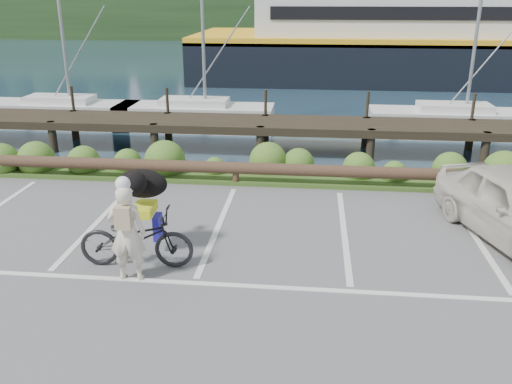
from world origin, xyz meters
TOP-DOWN VIEW (x-y plane):
  - ground at (0.00, 0.00)m, footprint 72.00×72.00m
  - harbor_backdrop at (0.39, 78.47)m, footprint 170.00×160.00m
  - vegetation_strip at (0.00, 5.30)m, footprint 34.00×1.60m
  - log_rail at (0.00, 4.60)m, footprint 32.00×0.30m
  - bicycle at (-1.13, 0.12)m, footprint 2.05×0.80m
  - cyclist at (-1.11, -0.35)m, footprint 0.64×0.44m
  - dog at (-1.16, 0.76)m, footprint 0.50×0.95m

SIDE VIEW (x-z plane):
  - harbor_backdrop at x=0.39m, z-range -15.00..15.00m
  - ground at x=0.00m, z-range 0.00..0.00m
  - log_rail at x=0.00m, z-range -0.30..0.30m
  - vegetation_strip at x=0.00m, z-range 0.00..0.10m
  - bicycle at x=-1.13m, z-range 0.00..1.06m
  - cyclist at x=-1.11m, z-range 0.00..1.70m
  - dog at x=-1.16m, z-range 1.06..1.60m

